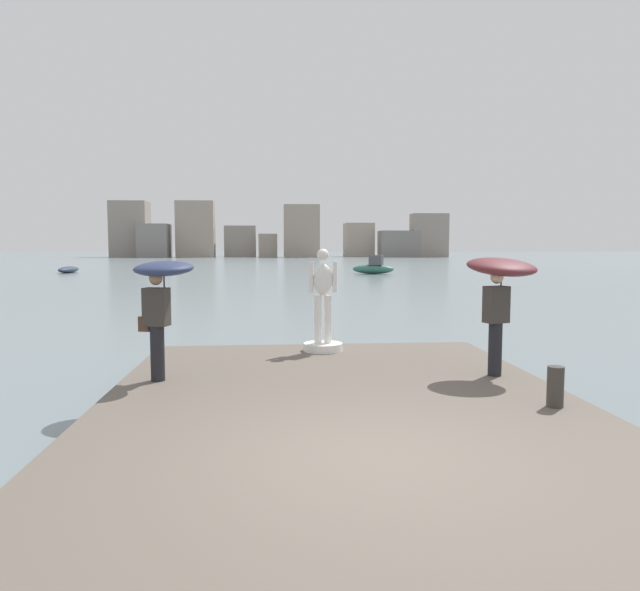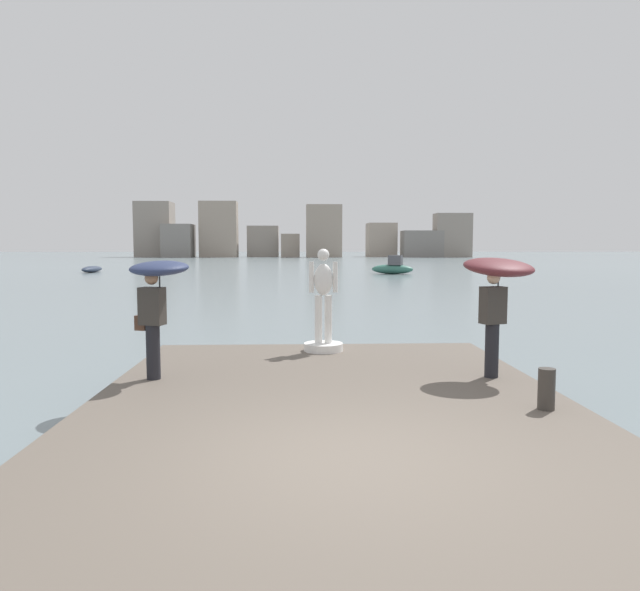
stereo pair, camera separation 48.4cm
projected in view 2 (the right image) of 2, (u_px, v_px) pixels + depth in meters
ground_plane at (302, 278)px, 45.77m from camera, size 400.00×400.00×0.00m
pier at (332, 420)px, 7.84m from camera, size 6.72×9.84×0.40m
statue_white_figure at (323, 315)px, 11.84m from camera, size 0.80×0.80×2.08m
onlooker_left at (157, 288)px, 9.27m from camera, size 1.15×1.16×1.93m
onlooker_right at (497, 280)px, 9.44m from camera, size 1.42×1.44×2.00m
mooring_bollard at (546, 389)px, 7.62m from camera, size 0.22×0.22×0.54m
boat_near at (393, 268)px, 52.25m from camera, size 3.95×2.63×1.68m
boat_leftward at (92, 269)px, 55.65m from camera, size 1.35×4.08×0.60m
distant_skyline at (283, 235)px, 129.92m from camera, size 74.02×11.66×12.25m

